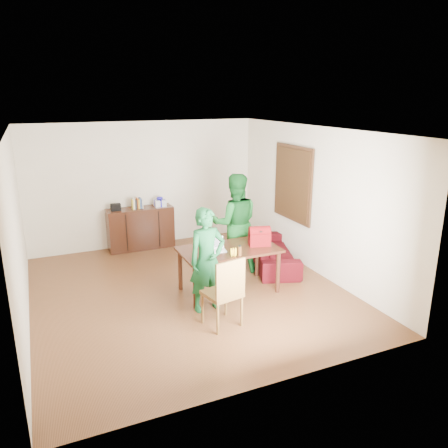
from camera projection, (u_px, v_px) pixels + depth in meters
name	position (u px, v px, depth m)	size (l,w,h in m)	color
room	(184.00, 216.00, 7.20)	(5.20, 5.70, 2.90)	#402510
table	(229.00, 254.00, 7.29)	(1.64, 0.93, 0.77)	black
chair	(223.00, 306.00, 6.28)	(0.56, 0.54, 1.06)	brown
person_near	(207.00, 260.00, 6.62)	(0.59, 0.39, 1.63)	#125126
person_far	(235.00, 223.00, 8.12)	(0.91, 0.71, 1.86)	#12531C
laptop	(217.00, 249.00, 7.13)	(0.32, 0.24, 0.21)	white
bananas	(234.00, 255.00, 6.90)	(0.15, 0.09, 0.05)	yellow
bottle	(240.00, 250.00, 6.92)	(0.06, 0.06, 0.17)	#583214
red_bag	(259.00, 238.00, 7.39)	(0.36, 0.21, 0.26)	maroon
sofa	(273.00, 251.00, 8.58)	(1.88, 0.73, 0.55)	#40080F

